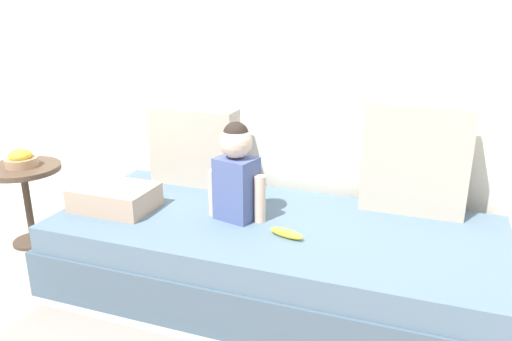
{
  "coord_description": "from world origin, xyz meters",
  "views": [
    {
      "loc": [
        0.67,
        -2.08,
        1.36
      ],
      "look_at": [
        -0.09,
        0.0,
        0.62
      ],
      "focal_mm": 34.82,
      "sensor_mm": 36.0,
      "label": 1
    }
  ],
  "objects_px": {
    "folded_blanket": "(115,197)",
    "side_table": "(25,184)",
    "couch": "(274,256)",
    "banana": "(286,233)",
    "throw_pillow_left": "(195,146)",
    "fruit_bowl": "(21,159)",
    "throw_pillow_right": "(415,159)",
    "toddler": "(236,172)"
  },
  "relations": [
    {
      "from": "banana",
      "to": "throw_pillow_left",
      "type": "bearing_deg",
      "value": 144.06
    },
    {
      "from": "throw_pillow_left",
      "to": "toddler",
      "type": "bearing_deg",
      "value": -42.9
    },
    {
      "from": "throw_pillow_right",
      "to": "banana",
      "type": "height_order",
      "value": "throw_pillow_right"
    },
    {
      "from": "side_table",
      "to": "fruit_bowl",
      "type": "distance_m",
      "value": 0.15
    },
    {
      "from": "folded_blanket",
      "to": "side_table",
      "type": "bearing_deg",
      "value": 171.24
    },
    {
      "from": "couch",
      "to": "banana",
      "type": "relative_size",
      "value": 12.92
    },
    {
      "from": "throw_pillow_left",
      "to": "toddler",
      "type": "distance_m",
      "value": 0.57
    },
    {
      "from": "couch",
      "to": "throw_pillow_left",
      "type": "relative_size",
      "value": 4.35
    },
    {
      "from": "throw_pillow_right",
      "to": "toddler",
      "type": "xyz_separation_m",
      "value": [
        -0.79,
        -0.39,
        -0.03
      ]
    },
    {
      "from": "folded_blanket",
      "to": "fruit_bowl",
      "type": "bearing_deg",
      "value": 171.24
    },
    {
      "from": "throw_pillow_right",
      "to": "folded_blanket",
      "type": "height_order",
      "value": "throw_pillow_right"
    },
    {
      "from": "throw_pillow_right",
      "to": "fruit_bowl",
      "type": "bearing_deg",
      "value": -169.8
    },
    {
      "from": "throw_pillow_left",
      "to": "fruit_bowl",
      "type": "bearing_deg",
      "value": -157.28
    },
    {
      "from": "banana",
      "to": "folded_blanket",
      "type": "height_order",
      "value": "folded_blanket"
    },
    {
      "from": "folded_blanket",
      "to": "side_table",
      "type": "height_order",
      "value": "folded_blanket"
    },
    {
      "from": "throw_pillow_left",
      "to": "couch",
      "type": "bearing_deg",
      "value": -31.55
    },
    {
      "from": "throw_pillow_left",
      "to": "side_table",
      "type": "xyz_separation_m",
      "value": [
        -0.91,
        -0.38,
        -0.21
      ]
    },
    {
      "from": "toddler",
      "to": "couch",
      "type": "bearing_deg",
      "value": 4.6
    },
    {
      "from": "throw_pillow_left",
      "to": "folded_blanket",
      "type": "bearing_deg",
      "value": -113.66
    },
    {
      "from": "banana",
      "to": "side_table",
      "type": "distance_m",
      "value": 1.62
    },
    {
      "from": "couch",
      "to": "side_table",
      "type": "distance_m",
      "value": 1.53
    },
    {
      "from": "throw_pillow_right",
      "to": "side_table",
      "type": "distance_m",
      "value": 2.17
    },
    {
      "from": "toddler",
      "to": "banana",
      "type": "xyz_separation_m",
      "value": [
        0.29,
        -0.13,
        -0.22
      ]
    },
    {
      "from": "throw_pillow_left",
      "to": "toddler",
      "type": "height_order",
      "value": "toddler"
    },
    {
      "from": "throw_pillow_right",
      "to": "folded_blanket",
      "type": "relative_size",
      "value": 1.36
    },
    {
      "from": "couch",
      "to": "toddler",
      "type": "height_order",
      "value": "toddler"
    },
    {
      "from": "toddler",
      "to": "side_table",
      "type": "distance_m",
      "value": 1.35
    },
    {
      "from": "couch",
      "to": "throw_pillow_left",
      "type": "distance_m",
      "value": 0.82
    },
    {
      "from": "couch",
      "to": "folded_blanket",
      "type": "bearing_deg",
      "value": -171.81
    },
    {
      "from": "folded_blanket",
      "to": "side_table",
      "type": "distance_m",
      "value": 0.71
    },
    {
      "from": "throw_pillow_left",
      "to": "fruit_bowl",
      "type": "height_order",
      "value": "throw_pillow_left"
    },
    {
      "from": "throw_pillow_left",
      "to": "folded_blanket",
      "type": "relative_size",
      "value": 1.26
    },
    {
      "from": "fruit_bowl",
      "to": "throw_pillow_left",
      "type": "bearing_deg",
      "value": 22.72
    },
    {
      "from": "fruit_bowl",
      "to": "toddler",
      "type": "bearing_deg",
      "value": -0.21
    },
    {
      "from": "side_table",
      "to": "fruit_bowl",
      "type": "bearing_deg",
      "value": 90.0
    },
    {
      "from": "throw_pillow_right",
      "to": "toddler",
      "type": "height_order",
      "value": "throw_pillow_right"
    },
    {
      "from": "banana",
      "to": "fruit_bowl",
      "type": "xyz_separation_m",
      "value": [
        -1.62,
        0.13,
        0.14
      ]
    },
    {
      "from": "banana",
      "to": "couch",
      "type": "bearing_deg",
      "value": 125.92
    },
    {
      "from": "throw_pillow_right",
      "to": "couch",
      "type": "bearing_deg",
      "value": -148.45
    },
    {
      "from": "banana",
      "to": "side_table",
      "type": "bearing_deg",
      "value": 175.38
    },
    {
      "from": "toddler",
      "to": "banana",
      "type": "height_order",
      "value": "toddler"
    },
    {
      "from": "throw_pillow_left",
      "to": "fruit_bowl",
      "type": "relative_size",
      "value": 2.8
    }
  ]
}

